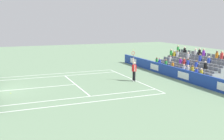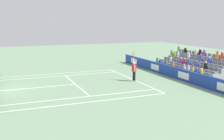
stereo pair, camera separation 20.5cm
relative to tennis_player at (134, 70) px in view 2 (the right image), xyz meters
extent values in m
cube|color=white|center=(0.76, -0.24, -0.99)|extent=(10.97, 0.10, 0.01)
cube|color=white|center=(0.76, 5.25, -0.99)|extent=(8.23, 0.10, 0.01)
cube|color=white|center=(0.76, 8.45, -0.99)|extent=(0.10, 6.40, 0.01)
cube|color=white|center=(4.88, 5.71, -0.99)|extent=(0.10, 11.89, 0.01)
cube|color=white|center=(-3.35, 5.71, -0.99)|extent=(0.10, 11.89, 0.01)
cube|color=white|center=(6.25, 5.71, -0.99)|extent=(0.10, 11.89, 0.01)
cube|color=white|center=(-4.72, 5.71, -0.99)|extent=(0.10, 11.89, 0.01)
cube|color=white|center=(0.76, -0.14, -0.99)|extent=(0.10, 0.20, 0.01)
cube|color=#193899|center=(0.76, -4.22, -0.46)|extent=(19.88, 0.20, 1.06)
cube|color=white|center=(-1.72, -4.11, -0.46)|extent=(1.59, 0.01, 0.60)
cube|color=white|center=(3.25, -4.11, -0.46)|extent=(1.59, 0.01, 0.60)
cube|color=white|center=(8.22, -4.11, -0.46)|extent=(1.59, 0.01, 0.60)
cylinder|color=black|center=(-0.13, 0.00, -0.54)|extent=(0.16, 0.16, 0.90)
cylinder|color=black|center=(0.11, 0.00, -0.54)|extent=(0.16, 0.16, 0.90)
cube|color=white|center=(-0.13, 0.00, -0.95)|extent=(0.12, 0.26, 0.08)
cube|color=white|center=(0.11, 0.00, -0.95)|extent=(0.12, 0.26, 0.08)
cube|color=red|center=(-0.01, 0.00, 0.21)|extent=(0.22, 0.36, 0.60)
sphere|color=beige|center=(-0.01, 0.00, 0.67)|extent=(0.24, 0.24, 0.24)
cylinder|color=beige|center=(0.21, 0.00, 0.82)|extent=(0.09, 0.09, 0.62)
cylinder|color=beige|center=(-0.23, 0.05, 0.23)|extent=(0.09, 0.09, 0.56)
cylinder|color=black|center=(0.21, 0.00, 1.27)|extent=(0.04, 0.04, 0.28)
torus|color=red|center=(0.21, 0.00, 1.55)|extent=(0.03, 0.31, 0.31)
sphere|color=#D1E533|center=(0.21, 0.00, 1.83)|extent=(0.07, 0.07, 0.07)
cube|color=gray|center=(0.76, -5.29, -0.78)|extent=(8.68, 0.95, 0.42)
cube|color=slate|center=(-3.27, -5.29, -0.47)|extent=(0.48, 0.44, 0.20)
cube|color=slate|center=(-3.27, -5.49, -0.22)|extent=(0.48, 0.04, 0.30)
cube|color=slate|center=(-2.65, -5.29, -0.47)|extent=(0.48, 0.44, 0.20)
cube|color=slate|center=(-2.65, -5.49, -0.22)|extent=(0.48, 0.04, 0.30)
cube|color=slate|center=(-2.03, -5.29, -0.47)|extent=(0.48, 0.44, 0.20)
cube|color=slate|center=(-2.03, -5.49, -0.22)|extent=(0.48, 0.04, 0.30)
cube|color=slate|center=(-1.41, -5.29, -0.47)|extent=(0.48, 0.44, 0.20)
cube|color=slate|center=(-1.41, -5.49, -0.22)|extent=(0.48, 0.04, 0.30)
cube|color=slate|center=(-0.79, -5.29, -0.47)|extent=(0.48, 0.44, 0.20)
cube|color=slate|center=(-0.79, -5.49, -0.22)|extent=(0.48, 0.04, 0.30)
cube|color=slate|center=(-0.17, -5.29, -0.47)|extent=(0.48, 0.44, 0.20)
cube|color=slate|center=(-0.17, -5.49, -0.22)|extent=(0.48, 0.04, 0.30)
cube|color=slate|center=(0.45, -5.29, -0.47)|extent=(0.48, 0.44, 0.20)
cube|color=slate|center=(0.45, -5.49, -0.22)|extent=(0.48, 0.04, 0.30)
cube|color=slate|center=(1.07, -5.29, -0.47)|extent=(0.48, 0.44, 0.20)
cube|color=slate|center=(1.07, -5.49, -0.22)|extent=(0.48, 0.04, 0.30)
cube|color=slate|center=(1.69, -5.29, -0.47)|extent=(0.48, 0.44, 0.20)
cube|color=slate|center=(1.69, -5.49, -0.22)|extent=(0.48, 0.04, 0.30)
cube|color=slate|center=(2.31, -5.29, -0.47)|extent=(0.48, 0.44, 0.20)
cube|color=slate|center=(2.31, -5.49, -0.22)|extent=(0.48, 0.04, 0.30)
cube|color=slate|center=(2.93, -5.29, -0.47)|extent=(0.48, 0.44, 0.20)
cube|color=slate|center=(2.93, -5.49, -0.22)|extent=(0.48, 0.04, 0.30)
cube|color=slate|center=(3.55, -5.29, -0.47)|extent=(0.48, 0.44, 0.20)
cube|color=slate|center=(3.55, -5.49, -0.22)|extent=(0.48, 0.04, 0.30)
cube|color=slate|center=(4.17, -5.29, -0.47)|extent=(0.48, 0.44, 0.20)
cube|color=slate|center=(4.17, -5.49, -0.22)|extent=(0.48, 0.04, 0.30)
cube|color=slate|center=(4.79, -5.29, -0.47)|extent=(0.48, 0.44, 0.20)
cube|color=slate|center=(4.79, -5.49, -0.22)|extent=(0.48, 0.04, 0.30)
cube|color=gray|center=(0.76, -6.24, -0.57)|extent=(8.68, 0.95, 0.84)
cube|color=slate|center=(-3.27, -6.24, -0.05)|extent=(0.48, 0.44, 0.20)
cube|color=slate|center=(-3.27, -6.44, 0.20)|extent=(0.48, 0.04, 0.30)
cube|color=slate|center=(-2.65, -6.24, -0.05)|extent=(0.48, 0.44, 0.20)
cube|color=slate|center=(-2.65, -6.44, 0.20)|extent=(0.48, 0.04, 0.30)
cube|color=slate|center=(-2.03, -6.24, -0.05)|extent=(0.48, 0.44, 0.20)
cube|color=slate|center=(-2.03, -6.44, 0.20)|extent=(0.48, 0.04, 0.30)
cube|color=slate|center=(-1.41, -6.24, -0.05)|extent=(0.48, 0.44, 0.20)
cube|color=slate|center=(-1.41, -6.44, 0.20)|extent=(0.48, 0.04, 0.30)
cube|color=slate|center=(-0.79, -6.24, -0.05)|extent=(0.48, 0.44, 0.20)
cube|color=slate|center=(-0.79, -6.44, 0.20)|extent=(0.48, 0.04, 0.30)
cube|color=slate|center=(-0.17, -6.24, -0.05)|extent=(0.48, 0.44, 0.20)
cube|color=slate|center=(-0.17, -6.44, 0.20)|extent=(0.48, 0.04, 0.30)
cube|color=slate|center=(0.45, -6.24, -0.05)|extent=(0.48, 0.44, 0.20)
cube|color=slate|center=(0.45, -6.44, 0.20)|extent=(0.48, 0.04, 0.30)
cube|color=slate|center=(1.07, -6.24, -0.05)|extent=(0.48, 0.44, 0.20)
cube|color=slate|center=(1.07, -6.44, 0.20)|extent=(0.48, 0.04, 0.30)
cube|color=slate|center=(1.69, -6.24, -0.05)|extent=(0.48, 0.44, 0.20)
cube|color=slate|center=(1.69, -6.44, 0.20)|extent=(0.48, 0.04, 0.30)
cube|color=slate|center=(2.31, -6.24, -0.05)|extent=(0.48, 0.44, 0.20)
cube|color=slate|center=(2.31, -6.44, 0.20)|extent=(0.48, 0.04, 0.30)
cube|color=slate|center=(2.93, -6.24, -0.05)|extent=(0.48, 0.44, 0.20)
cube|color=slate|center=(2.93, -6.44, 0.20)|extent=(0.48, 0.04, 0.30)
cube|color=slate|center=(3.55, -6.24, -0.05)|extent=(0.48, 0.44, 0.20)
cube|color=slate|center=(3.55, -6.44, 0.20)|extent=(0.48, 0.04, 0.30)
cube|color=slate|center=(4.17, -6.24, -0.05)|extent=(0.48, 0.44, 0.20)
cube|color=slate|center=(4.17, -6.44, 0.20)|extent=(0.48, 0.04, 0.30)
cube|color=slate|center=(4.79, -6.24, -0.05)|extent=(0.48, 0.44, 0.20)
cube|color=slate|center=(4.79, -6.44, 0.20)|extent=(0.48, 0.04, 0.30)
cube|color=gray|center=(0.76, -7.19, -0.36)|extent=(8.68, 0.95, 1.26)
cube|color=slate|center=(-3.27, -7.19, 0.37)|extent=(0.48, 0.44, 0.20)
cube|color=slate|center=(-2.65, -7.19, 0.37)|extent=(0.48, 0.44, 0.20)
cube|color=slate|center=(-2.65, -7.39, 0.62)|extent=(0.48, 0.04, 0.30)
cube|color=slate|center=(-2.03, -7.19, 0.37)|extent=(0.48, 0.44, 0.20)
cube|color=slate|center=(-2.03, -7.39, 0.62)|extent=(0.48, 0.04, 0.30)
cube|color=slate|center=(-1.41, -7.19, 0.37)|extent=(0.48, 0.44, 0.20)
cube|color=slate|center=(-1.41, -7.39, 0.62)|extent=(0.48, 0.04, 0.30)
cube|color=slate|center=(-0.79, -7.19, 0.37)|extent=(0.48, 0.44, 0.20)
cube|color=slate|center=(-0.79, -7.39, 0.62)|extent=(0.48, 0.04, 0.30)
cube|color=slate|center=(-0.17, -7.19, 0.37)|extent=(0.48, 0.44, 0.20)
cube|color=slate|center=(-0.17, -7.39, 0.62)|extent=(0.48, 0.04, 0.30)
cube|color=slate|center=(0.45, -7.19, 0.37)|extent=(0.48, 0.44, 0.20)
cube|color=slate|center=(0.45, -7.39, 0.62)|extent=(0.48, 0.04, 0.30)
cube|color=slate|center=(1.07, -7.19, 0.37)|extent=(0.48, 0.44, 0.20)
cube|color=slate|center=(1.07, -7.39, 0.62)|extent=(0.48, 0.04, 0.30)
cube|color=slate|center=(1.69, -7.19, 0.37)|extent=(0.48, 0.44, 0.20)
cube|color=slate|center=(1.69, -7.39, 0.62)|extent=(0.48, 0.04, 0.30)
cube|color=slate|center=(2.31, -7.19, 0.37)|extent=(0.48, 0.44, 0.20)
cube|color=slate|center=(2.31, -7.39, 0.62)|extent=(0.48, 0.04, 0.30)
cube|color=slate|center=(2.93, -7.19, 0.37)|extent=(0.48, 0.44, 0.20)
cube|color=slate|center=(2.93, -7.39, 0.62)|extent=(0.48, 0.04, 0.30)
cube|color=slate|center=(3.55, -7.19, 0.37)|extent=(0.48, 0.44, 0.20)
cube|color=slate|center=(3.55, -7.39, 0.62)|extent=(0.48, 0.04, 0.30)
cube|color=slate|center=(4.17, -7.19, 0.37)|extent=(0.48, 0.44, 0.20)
cube|color=slate|center=(4.17, -7.39, 0.62)|extent=(0.48, 0.04, 0.30)
cube|color=slate|center=(4.79, -7.19, 0.37)|extent=(0.48, 0.44, 0.20)
cube|color=slate|center=(4.79, -7.39, 0.62)|extent=(0.48, 0.04, 0.30)
cube|color=gray|center=(0.76, -8.14, -0.15)|extent=(8.68, 0.95, 1.68)
cube|color=slate|center=(-2.03, -8.14, 0.79)|extent=(0.48, 0.44, 0.20)
cube|color=slate|center=(-2.03, -8.34, 1.04)|extent=(0.48, 0.04, 0.30)
cube|color=slate|center=(-1.41, -8.14, 0.79)|extent=(0.48, 0.44, 0.20)
cube|color=slate|center=(-1.41, -8.34, 1.04)|extent=(0.48, 0.04, 0.30)
cube|color=slate|center=(-0.79, -8.14, 0.79)|extent=(0.48, 0.44, 0.20)
cube|color=slate|center=(-0.79, -8.34, 1.04)|extent=(0.48, 0.04, 0.30)
cube|color=slate|center=(-0.17, -8.14, 0.79)|extent=(0.48, 0.44, 0.20)
cube|color=slate|center=(-0.17, -8.34, 1.04)|extent=(0.48, 0.04, 0.30)
cube|color=slate|center=(0.45, -8.14, 0.79)|extent=(0.48, 0.44, 0.20)
cube|color=slate|center=(0.45, -8.34, 1.04)|extent=(0.48, 0.04, 0.30)
cube|color=slate|center=(1.07, -8.14, 0.79)|extent=(0.48, 0.44, 0.20)
cube|color=slate|center=(1.07, -8.34, 1.04)|extent=(0.48, 0.04, 0.30)
cube|color=slate|center=(1.69, -8.14, 0.79)|extent=(0.48, 0.44, 0.20)
cube|color=slate|center=(1.69, -8.34, 1.04)|extent=(0.48, 0.04, 0.30)
cube|color=slate|center=(2.31, -8.14, 0.79)|extent=(0.48, 0.44, 0.20)
cube|color=slate|center=(2.31, -8.34, 1.04)|extent=(0.48, 0.04, 0.30)
cube|color=slate|center=(2.93, -8.14, 0.79)|extent=(0.48, 0.44, 0.20)
cube|color=slate|center=(2.93, -8.34, 1.04)|extent=(0.48, 0.04, 0.30)
cube|color=slate|center=(3.55, -8.14, 0.79)|extent=(0.48, 0.44, 0.20)
cube|color=slate|center=(3.55, -8.34, 1.04)|extent=(0.48, 0.04, 0.30)
cube|color=slate|center=(4.17, -8.14, 0.79)|extent=(0.48, 0.44, 0.20)
cube|color=slate|center=(4.17, -8.34, 1.04)|extent=(0.48, 0.04, 0.30)
cube|color=slate|center=(4.79, -8.14, 0.79)|extent=(0.48, 0.44, 0.20)
cube|color=slate|center=(4.79, -8.34, 1.04)|extent=(0.48, 0.04, 0.30)
cylinder|color=white|center=(1.69, -7.24, 0.72)|extent=(0.28, 0.28, 0.51)
sphere|color=beige|center=(1.69, -7.24, 1.08)|extent=(0.20, 0.20, 0.20)
cylinder|color=yellow|center=(-2.65, -5.34, -0.15)|extent=(0.28, 0.28, 0.45)
sphere|color=beige|center=(-2.65, -5.34, 0.18)|extent=(0.20, 0.20, 0.20)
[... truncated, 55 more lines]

